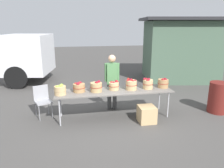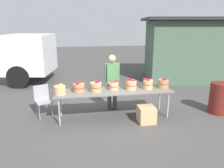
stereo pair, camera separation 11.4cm
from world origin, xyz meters
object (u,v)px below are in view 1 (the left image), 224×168
at_px(apple_basket_red_1, 96,87).
at_px(apple_basket_red_5, 163,83).
at_px(apple_basket_red_3, 131,85).
at_px(apple_basket_red_4, 148,84).
at_px(apple_basket_green_0, 60,90).
at_px(apple_basket_red_2, 114,86).
at_px(produce_crate, 147,114).
at_px(trash_barrel, 218,97).
at_px(apple_basket_red_0, 79,87).
at_px(market_table, 114,92).
at_px(vendor_adult, 112,78).
at_px(folding_chair, 42,99).

height_order(apple_basket_red_1, apple_basket_red_5, apple_basket_red_1).
distance_m(apple_basket_red_3, apple_basket_red_4, 0.47).
height_order(apple_basket_green_0, apple_basket_red_1, apple_basket_red_1).
bearing_deg(apple_basket_red_5, apple_basket_red_2, 177.72).
height_order(apple_basket_green_0, produce_crate, apple_basket_green_0).
height_order(apple_basket_red_5, trash_barrel, apple_basket_red_5).
xyz_separation_m(apple_basket_green_0, apple_basket_red_3, (1.87, 0.07, 0.02)).
bearing_deg(trash_barrel, apple_basket_red_4, 173.54).
distance_m(apple_basket_red_4, produce_crate, 0.85).
height_order(apple_basket_red_0, apple_basket_red_3, apple_basket_red_3).
bearing_deg(apple_basket_green_0, market_table, 3.17).
bearing_deg(produce_crate, apple_basket_red_5, 38.74).
xyz_separation_m(apple_basket_red_3, apple_basket_red_5, (0.93, 0.03, -0.02)).
bearing_deg(apple_basket_red_4, vendor_adult, 146.88).
distance_m(market_table, apple_basket_red_5, 1.41).
bearing_deg(apple_basket_red_2, apple_basket_red_0, -179.63).
height_order(apple_basket_red_5, folding_chair, apple_basket_red_5).
bearing_deg(produce_crate, apple_basket_red_1, 158.90).
height_order(trash_barrel, produce_crate, trash_barrel).
height_order(market_table, apple_basket_red_5, apple_basket_red_5).
bearing_deg(trash_barrel, apple_basket_red_5, 170.61).
bearing_deg(apple_basket_red_3, apple_basket_red_2, 169.39).
xyz_separation_m(apple_basket_red_3, apple_basket_red_4, (0.47, -0.00, 0.00)).
height_order(vendor_adult, produce_crate, vendor_adult).
distance_m(trash_barrel, produce_crate, 2.25).
height_order(apple_basket_red_4, produce_crate, apple_basket_red_4).
bearing_deg(folding_chair, market_table, -33.74).
bearing_deg(apple_basket_red_5, apple_basket_red_4, -176.14).
height_order(apple_basket_red_1, folding_chair, apple_basket_red_1).
xyz_separation_m(apple_basket_red_2, produce_crate, (0.75, -0.56, -0.65)).
bearing_deg(market_table, folding_chair, 168.44).
xyz_separation_m(apple_basket_red_1, apple_basket_red_2, (0.49, 0.08, -0.02)).
bearing_deg(apple_basket_red_1, trash_barrel, -3.86).
bearing_deg(trash_barrel, market_table, 175.46).
distance_m(apple_basket_red_0, apple_basket_red_3, 1.39).
xyz_separation_m(apple_basket_red_4, folding_chair, (-2.84, 0.40, -0.38)).
bearing_deg(apple_basket_red_5, produce_crate, -141.26).
bearing_deg(market_table, apple_basket_red_0, 175.33).
xyz_separation_m(market_table, apple_basket_green_0, (-1.40, -0.08, 0.16)).
distance_m(apple_basket_red_1, trash_barrel, 3.50).
height_order(apple_basket_red_1, trash_barrel, apple_basket_red_1).
relative_size(apple_basket_green_0, folding_chair, 0.36).
bearing_deg(vendor_adult, apple_basket_red_4, 152.11).
bearing_deg(apple_basket_red_4, apple_basket_green_0, -178.23).
xyz_separation_m(apple_basket_red_2, apple_basket_red_3, (0.46, -0.09, 0.03)).
bearing_deg(apple_basket_red_2, apple_basket_red_5, -2.28).
distance_m(market_table, apple_basket_red_3, 0.50).
xyz_separation_m(apple_basket_green_0, folding_chair, (-0.51, 0.47, -0.36)).
bearing_deg(produce_crate, trash_barrel, 6.26).
relative_size(apple_basket_red_2, trash_barrel, 0.32).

